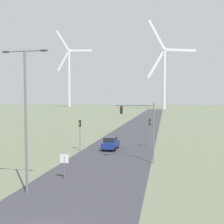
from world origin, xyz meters
name	(u,v)px	position (x,y,z in m)	size (l,w,h in m)	color
road_surface	(136,130)	(0.00, 48.00, 0.00)	(10.00, 240.00, 0.01)	#38383D
streetlamp	(25,105)	(-3.90, 5.63, 6.82)	(3.80, 0.32, 10.94)	slate
stop_sign_near	(64,162)	(-2.40, 9.55, 1.60)	(0.81, 0.07, 2.30)	slate
traffic_light_post_near_left	(80,128)	(-5.17, 22.27, 3.14)	(0.28, 0.34, 4.30)	slate
traffic_light_post_near_right	(150,127)	(4.27, 26.05, 3.17)	(0.28, 0.34, 4.34)	slate
traffic_light_mast_overhead	(141,121)	(3.81, 17.00, 4.77)	(4.38, 0.35, 6.79)	slate
car_approaching	(111,143)	(-1.15, 24.00, 0.91)	(1.98, 4.18, 1.83)	navy
wind_turbine_far_left	(69,72)	(-79.14, 213.89, 31.01)	(31.37, 7.66, 68.71)	silver
wind_turbine_left	(164,71)	(5.78, 172.44, 26.13)	(33.27, 10.88, 60.90)	silver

